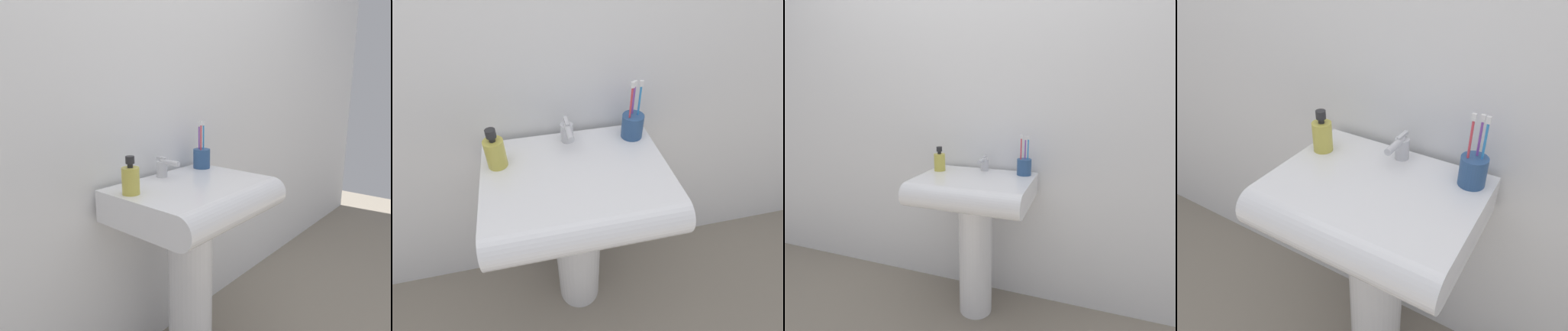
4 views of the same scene
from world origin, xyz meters
The scene contains 7 objects.
ground_plane centered at (0.00, 0.00, 0.00)m, with size 6.00×6.00×0.00m, color gray.
wall_back centered at (0.00, 0.25, 1.20)m, with size 5.00×0.05×2.40m, color white.
sink_pedestal centered at (0.00, 0.00, 0.34)m, with size 0.19×0.19×0.68m, color white.
sink_basin centered at (0.00, -0.05, 0.74)m, with size 0.60×0.47×0.12m.
faucet centered at (0.00, 0.14, 0.84)m, with size 0.05×0.12×0.08m.
toothbrush_cup centered at (0.23, 0.13, 0.85)m, with size 0.08×0.08×0.22m.
soap_bottle centered at (-0.24, 0.07, 0.85)m, with size 0.06×0.06×0.14m.
Camera 2 is at (-0.12, -0.73, 1.45)m, focal length 28.00 mm.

